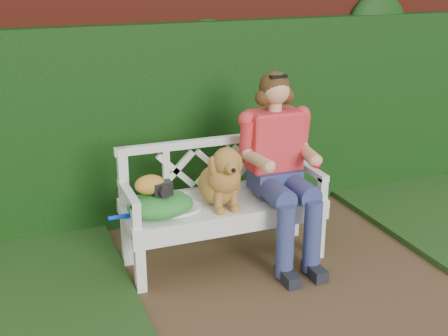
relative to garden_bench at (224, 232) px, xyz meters
name	(u,v)px	position (x,y,z in m)	size (l,w,h in m)	color
ground	(312,300)	(0.35, -0.75, -0.24)	(60.00, 60.00, 0.00)	brown
brick_wall	(214,87)	(0.35, 1.15, 0.86)	(10.00, 0.30, 2.20)	maroon
ivy_hedge	(223,120)	(0.35, 0.93, 0.61)	(10.00, 0.18, 1.70)	#15440E
garden_bench	(224,232)	(0.00, 0.00, 0.00)	(1.58, 0.60, 0.48)	white
seated_woman	(276,168)	(0.41, -0.02, 0.47)	(0.60, 0.79, 1.41)	#CE4A5B
dog	(221,174)	(-0.04, -0.04, 0.48)	(0.32, 0.44, 0.48)	#B47B31
tennis_racket	(172,209)	(-0.41, -0.02, 0.26)	(0.71, 0.30, 0.03)	white
green_bag	(160,204)	(-0.50, -0.05, 0.32)	(0.47, 0.36, 0.16)	green
camera_item	(162,188)	(-0.48, -0.06, 0.45)	(0.13, 0.10, 0.09)	black
baseball_glove	(150,185)	(-0.56, -0.03, 0.47)	(0.22, 0.16, 0.14)	#C58429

